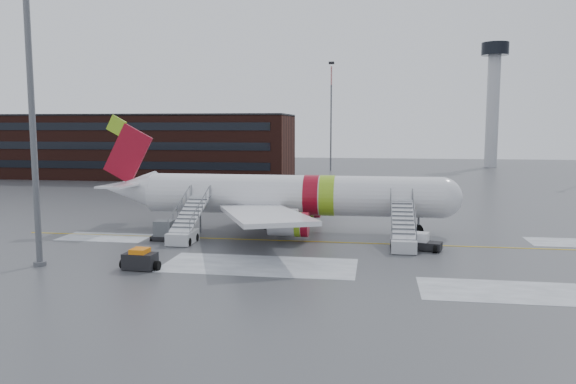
% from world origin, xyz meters
% --- Properties ---
extents(ground, '(260.00, 260.00, 0.00)m').
position_xyz_m(ground, '(0.00, 0.00, 0.00)').
color(ground, '#494C4F').
rests_on(ground, ground).
extents(airliner, '(35.03, 32.97, 11.18)m').
position_xyz_m(airliner, '(-6.72, 3.83, 3.42)').
color(airliner, white).
rests_on(airliner, ground).
extents(airstair_fwd, '(2.05, 7.70, 3.48)m').
position_xyz_m(airstair_fwd, '(4.53, -2.71, 1.06)').
color(airstair_fwd, '#AFB1B7').
rests_on(airstair_fwd, ground).
extents(airstair_aft, '(2.05, 7.70, 3.48)m').
position_xyz_m(airstair_aft, '(-14.14, -2.71, 1.06)').
color(airstair_aft, silver).
rests_on(airstair_aft, ground).
extents(pushback_tug, '(2.78, 2.36, 1.43)m').
position_xyz_m(pushback_tug, '(6.17, -2.97, 0.63)').
color(pushback_tug, black).
rests_on(pushback_tug, ground).
extents(uld_container, '(2.16, 1.66, 1.76)m').
position_xyz_m(uld_container, '(-16.19, -2.36, 0.82)').
color(uld_container, black).
rests_on(uld_container, ground).
extents(baggage_tractor, '(2.94, 1.46, 1.51)m').
position_xyz_m(baggage_tractor, '(-14.08, -12.42, 0.64)').
color(baggage_tractor, black).
rests_on(baggage_tractor, ground).
extents(light_mast_near, '(1.20, 1.20, 28.86)m').
position_xyz_m(light_mast_near, '(-21.73, -12.51, 14.81)').
color(light_mast_near, '#595B60').
rests_on(light_mast_near, ground).
extents(terminal_building, '(62.00, 16.11, 12.30)m').
position_xyz_m(terminal_building, '(-45.00, 54.98, 6.20)').
color(terminal_building, '#3F1E16').
rests_on(terminal_building, ground).
extents(control_tower, '(6.40, 6.40, 30.00)m').
position_xyz_m(control_tower, '(30.00, 95.00, 18.75)').
color(control_tower, '#B2B5BA').
rests_on(control_tower, ground).
extents(light_mast_far_n, '(1.20, 1.20, 24.25)m').
position_xyz_m(light_mast_far_n, '(-8.00, 78.00, 13.84)').
color(light_mast_far_n, '#595B60').
rests_on(light_mast_far_n, ground).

